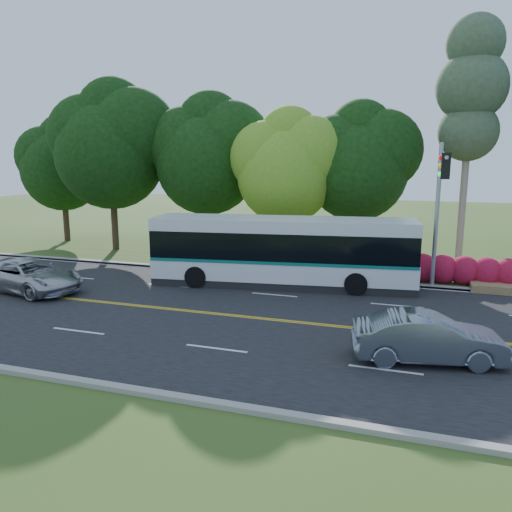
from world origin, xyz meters
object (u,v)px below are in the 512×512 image
(traffic_signal, at_px, (439,195))
(transit_bus, at_px, (282,252))
(sedan, at_px, (428,338))
(suv, at_px, (29,276))

(traffic_signal, distance_m, transit_bus, 7.75)
(traffic_signal, distance_m, sedan, 8.75)
(suv, bearing_deg, traffic_signal, -64.01)
(traffic_signal, relative_size, suv, 1.28)
(traffic_signal, height_order, suv, traffic_signal)
(sedan, relative_size, suv, 0.85)
(transit_bus, bearing_deg, traffic_signal, -7.91)
(transit_bus, height_order, suv, transit_bus)
(transit_bus, distance_m, suv, 12.19)
(sedan, bearing_deg, suv, 69.26)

